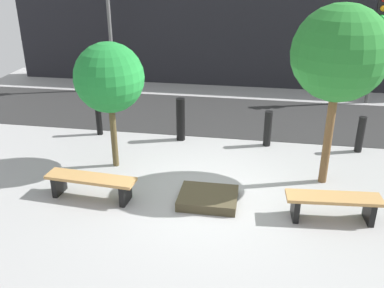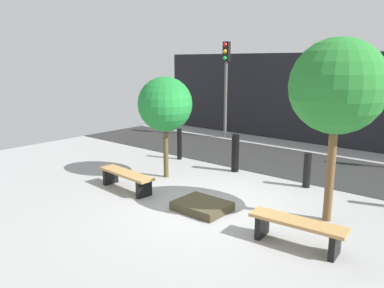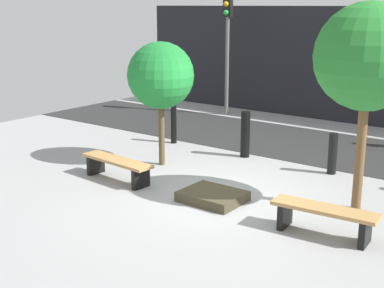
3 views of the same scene
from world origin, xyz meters
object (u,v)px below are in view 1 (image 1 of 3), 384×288
Objects in this scene: bollard_far_left at (99,116)px; traffic_light_mid_west at (379,30)px; bollard_center at (268,129)px; tree_behind_right_bench at (340,54)px; tree_behind_left_bench at (109,78)px; traffic_light_west at (108,10)px; planter_bed at (208,198)px; bench_right at (333,203)px; bollard_left at (181,119)px; bench_left at (91,183)px; bollard_right at (360,134)px.

traffic_light_mid_west is (7.43, 3.88, 1.78)m from bollard_far_left.
tree_behind_right_bench is at bearing -55.20° from bollard_center.
traffic_light_west is at bearing 109.33° from tree_behind_left_bench.
planter_bed is 3.18m from tree_behind_left_bench.
bench_right is 4.98m from tree_behind_left_bench.
tree_behind_right_bench reaches higher than bollard_far_left.
bollard_far_left is at bearing 180.00° from bollard_left.
traffic_light_mid_west is (8.37, -0.00, -0.40)m from traffic_light_west.
tree_behind_right_bench is 4.27m from bollard_left.
tree_behind_right_bench is at bearing 0.00° from tree_behind_left_bench.
bollard_far_left is 2.16m from bollard_left.
tree_behind_right_bench is (0.00, 1.41, 2.32)m from bench_right.
tree_behind_left_bench is 5.92m from traffic_light_west.
traffic_light_mid_west is (6.42, 6.96, 1.95)m from bench_left.
traffic_light_west is (-7.43, 3.88, 2.24)m from bollard_right.
traffic_light_mid_west reaches higher than planter_bed.
tree_behind_left_bench is 3.13× the size of bollard_right.
tree_behind_left_bench reaches higher than bench_left.
bollard_far_left reaches higher than bench_right.
planter_bed is 1.24× the size of bollard_center.
bench_right is 1.66× the size of bollard_far_left.
tree_behind_left_bench is 0.70× the size of traffic_light_west.
traffic_light_mid_west is (3.10, 3.88, 1.84)m from bollard_center.
bollard_right is 0.22× the size of traffic_light_west.
bollard_left is at bearing 73.88° from bench_left.
bench_left is 1.62× the size of planter_bed.
planter_bed is 0.33× the size of traffic_light_mid_west.
bench_left is at bearing -174.89° from planter_bed.
tree_behind_right_bench reaches higher than bollard_center.
planter_bed is at bearing -58.24° from traffic_light_west.
tree_behind_right_bench is at bearing -109.34° from traffic_light_mid_west.
bollard_center is at bearing 47.33° from bench_left.
bollard_left is 0.33× the size of traffic_light_mid_west.
planter_bed is 8.36m from traffic_light_west.
traffic_light_west is 1.19× the size of traffic_light_mid_west.
bollard_far_left is (-5.48, 1.67, -2.15)m from tree_behind_right_bench.
planter_bed is at bearing -151.56° from tree_behind_right_bench.
tree_behind_left_bench reaches higher than bench_right.
bench_left is 0.50× the size of tree_behind_right_bench.
bollard_far_left is (-3.24, 2.88, 0.41)m from planter_bed.
tree_behind_left_bench is 2.51× the size of bollard_left.
traffic_light_west reaches higher than tree_behind_right_bench.
bench_left is at bearing -90.00° from tree_behind_left_bench.
bollard_right is at bearing 58.92° from tree_behind_right_bench.
traffic_light_west is (-5.27, 3.88, 2.24)m from bollard_center.
bollard_left is at bearing 180.00° from bollard_center.
bollard_far_left is at bearing -152.40° from traffic_light_mid_west.
bollard_center is 2.16m from bollard_right.
bollard_right is (6.48, 0.00, -0.07)m from bollard_far_left.
tree_behind_right_bench is at bearing 28.44° from planter_bed.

